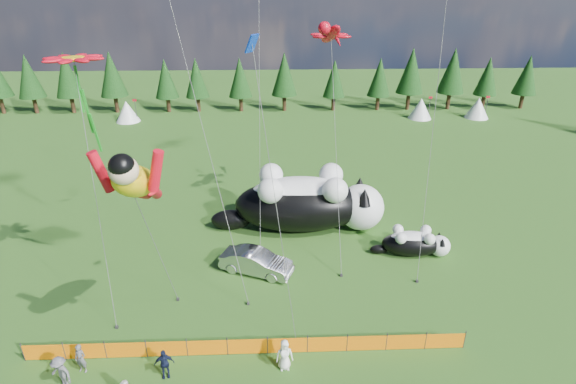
% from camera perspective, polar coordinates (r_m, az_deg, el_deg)
% --- Properties ---
extents(ground, '(160.00, 160.00, 0.00)m').
position_cam_1_polar(ground, '(26.35, -4.83, -15.23)').
color(ground, '#0E3309').
rests_on(ground, ground).
extents(safety_fence, '(22.06, 0.06, 1.10)m').
position_cam_1_polar(safety_fence, '(23.78, -5.16, -18.95)').
color(safety_fence, '#262626').
rests_on(safety_fence, ground).
extents(tree_line, '(90.00, 4.00, 8.00)m').
position_cam_1_polar(tree_line, '(66.42, -3.46, 13.60)').
color(tree_line, black).
rests_on(tree_line, ground).
extents(festival_tents, '(50.00, 3.20, 2.80)m').
position_cam_1_polar(festival_tents, '(62.86, 6.78, 10.39)').
color(festival_tents, white).
rests_on(festival_tents, ground).
extents(cat_large, '(13.03, 4.78, 4.71)m').
position_cam_1_polar(cat_large, '(33.44, 2.52, -1.22)').
color(cat_large, black).
rests_on(cat_large, ground).
extents(cat_small, '(5.43, 2.27, 1.96)m').
position_cam_1_polar(cat_small, '(31.99, 15.85, -6.20)').
color(cat_small, black).
rests_on(cat_small, ground).
extents(car, '(4.97, 3.28, 1.55)m').
position_cam_1_polar(car, '(29.15, -4.04, -8.86)').
color(car, '#B3B3B8').
rests_on(car, ground).
extents(spectator_a, '(0.65, 0.51, 1.57)m').
position_cam_1_polar(spectator_a, '(24.77, -24.84, -18.65)').
color(spectator_a, '#57565B').
rests_on(spectator_a, ground).
extents(spectator_c, '(1.00, 0.63, 1.59)m').
position_cam_1_polar(spectator_c, '(23.23, -15.45, -20.27)').
color(spectator_c, '#121833').
rests_on(spectator_c, ground).
extents(spectator_d, '(1.30, 1.05, 1.78)m').
position_cam_1_polar(spectator_d, '(24.28, -26.90, -19.82)').
color(spectator_d, '#57565B').
rests_on(spectator_d, ground).
extents(spectator_e, '(0.87, 0.61, 1.68)m').
position_cam_1_polar(spectator_e, '(22.82, -0.45, -19.97)').
color(spectator_e, white).
rests_on(spectator_e, ground).
extents(superhero_kite, '(4.28, 6.45, 11.87)m').
position_cam_1_polar(superhero_kite, '(19.90, -18.84, 1.29)').
color(superhero_kite, yellow).
rests_on(superhero_kite, ground).
extents(gecko_kite, '(3.37, 12.28, 16.48)m').
position_cam_1_polar(gecko_kite, '(33.27, 5.43, 19.31)').
color(gecko_kite, red).
rests_on(gecko_kite, ground).
extents(flower_kite, '(3.12, 5.64, 14.08)m').
position_cam_1_polar(flower_kite, '(25.49, -25.53, 14.64)').
color(flower_kite, red).
rests_on(flower_kite, ground).
extents(diamond_kite_a, '(4.61, 6.51, 17.99)m').
position_cam_1_polar(diamond_kite_a, '(27.30, -14.52, 21.52)').
color(diamond_kite_a, '#0B30AC').
rests_on(diamond_kite_a, ground).
extents(diamond_kite_c, '(2.21, 1.00, 15.60)m').
position_cam_1_polar(diamond_kite_c, '(18.38, -4.23, 16.07)').
color(diamond_kite_c, '#0B30AC').
rests_on(diamond_kite_c, ground).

